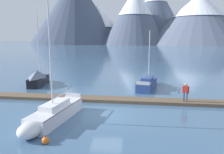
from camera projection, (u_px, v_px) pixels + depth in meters
The scene contains 12 objects.
ground_plane at pixel (107, 115), 17.37m from camera, with size 700.00×700.00×0.00m, color #426689.
mountain_west_summit at pixel (75, 9), 218.32m from camera, with size 90.52×90.52×65.86m.
mountain_central_massif at pixel (97, 23), 223.47m from camera, with size 69.95×69.95×37.85m.
mountain_shoulder_ridge at pixel (135, 15), 196.88m from camera, with size 60.08×60.08×49.38m.
mountain_east_summit at pixel (155, 13), 221.08m from camera, with size 68.33×68.33×60.10m.
mountain_rear_spur at pixel (198, 18), 194.11m from camera, with size 94.62×94.62×43.93m.
dock at pixel (111, 100), 21.27m from camera, with size 28.53×3.55×0.30m.
sailboat_nearest_berth at pixel (39, 78), 28.32m from camera, with size 1.84×5.40×9.44m.
sailboat_second_berth at pixel (53, 114), 15.84m from camera, with size 2.85×7.05×8.64m.
sailboat_mid_dock_port at pixel (148, 83), 26.76m from camera, with size 3.09×6.48×6.90m.
person_on_dock at pixel (186, 91), 19.95m from camera, with size 0.56×0.34×1.69m.
mooring_buoy_channel_marker at pixel (46, 140), 12.66m from camera, with size 0.43×0.43×0.51m.
Camera 1 is at (1.57, -16.50, 6.02)m, focal length 35.42 mm.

